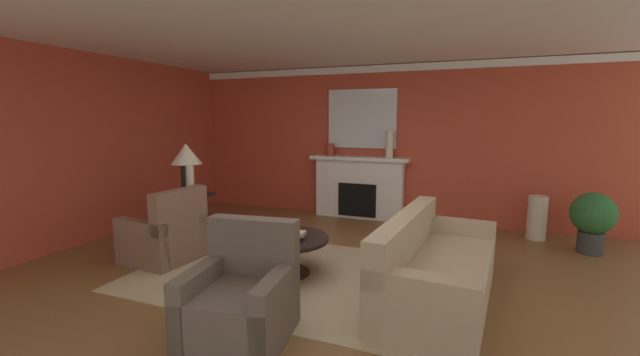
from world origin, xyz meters
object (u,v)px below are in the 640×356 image
Objects in this scene: vase_tall_corner at (537,218)px; vase_on_side_table at (190,180)px; vase_mantel_left at (330,150)px; vase_mantel_right at (389,144)px; potted_plant at (593,218)px; armchair_facing_fireplace at (241,302)px; fireplace at (359,189)px; coffee_table at (286,246)px; armchair_near_window at (165,237)px; table_lamp at (186,159)px; side_table at (189,214)px; mantel_mirror at (362,119)px; sofa at (435,272)px.

vase_on_side_table is at bearing -156.12° from vase_tall_corner.
vase_mantel_left is (-3.42, 0.25, 0.91)m from vase_tall_corner.
potted_plant is at bearing -13.44° from vase_mantel_right.
armchair_facing_fireplace is 1.14× the size of potted_plant.
vase_tall_corner is 0.80× the size of potted_plant.
coffee_table is (-0.04, -2.93, -0.20)m from fireplace.
armchair_near_window is 5.65m from potted_plant.
vase_mantel_left is at bearing 180.00° from vase_mantel_right.
armchair_facing_fireplace reaches higher than coffee_table.
coffee_table is 4.37× the size of vase_mantel_left.
armchair_facing_fireplace is at bearing -132.52° from potted_plant.
armchair_facing_fireplace is at bearing -79.61° from vase_mantel_left.
armchair_near_window is 2.00× the size of vase_mantel_right.
vase_on_side_table reaches higher than armchair_near_window.
coffee_table is at bearing -17.08° from vase_on_side_table.
vase_tall_corner is 0.77m from potted_plant.
potted_plant is at bearing 15.51° from table_lamp.
armchair_facing_fireplace reaches higher than side_table.
potted_plant is (3.24, 3.54, 0.19)m from armchair_facing_fireplace.
mantel_mirror is 3.81m from potted_plant.
armchair_facing_fireplace is at bearing -42.51° from table_lamp.
vase_tall_corner is at bearing 56.44° from armchair_facing_fireplace.
table_lamp is 1.61× the size of vase_on_side_table.
side_table is (-2.21, 2.02, 0.09)m from armchair_facing_fireplace.
potted_plant is at bearing -9.85° from vase_mantel_left.
sofa is at bearing -69.50° from vase_mantel_right.
armchair_facing_fireplace is 4.38m from vase_mantel_right.
sofa is at bearing -1.92° from coffee_table.
coffee_table is 2.06m from side_table.
armchair_facing_fireplace is 0.95× the size of coffee_table.
armchair_near_window reaches higher than vase_tall_corner.
vase_tall_corner is at bearing 143.25° from potted_plant.
coffee_table is 2.24m from table_lamp.
side_table is (-0.31, 0.84, 0.09)m from armchair_near_window.
vase_mantel_left reaches higher than coffee_table.
vase_on_side_table is (-1.83, -2.50, -0.88)m from mantel_mirror.
vase_mantel_left reaches higher than side_table.
fireplace is 2.94m from coffee_table.
vase_mantel_right is (2.38, 2.33, 0.44)m from vase_on_side_table.
fireplace is 2.72× the size of vase_tall_corner.
armchair_facing_fireplace is 4.15× the size of vase_mantel_left.
coffee_table is (-0.04, -3.05, -1.47)m from mantel_mirror.
vase_on_side_table is at bearing 102.80° from armchair_near_window.
vase_on_side_table is (0.15, -0.12, 0.53)m from side_table.
sofa is 2.61× the size of potted_plant.
fireplace is at bearing 174.05° from vase_tall_corner.
table_lamp is (-3.63, 0.73, 0.93)m from sofa.
sofa reaches higher than side_table.
mantel_mirror is 0.72m from vase_mantel_right.
table_lamp is at bearing 141.34° from vase_on_side_table.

